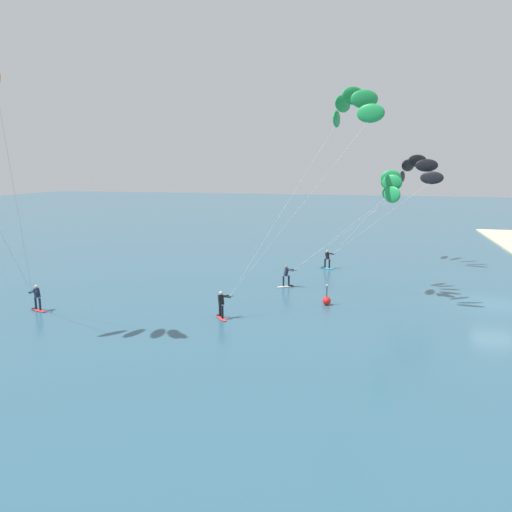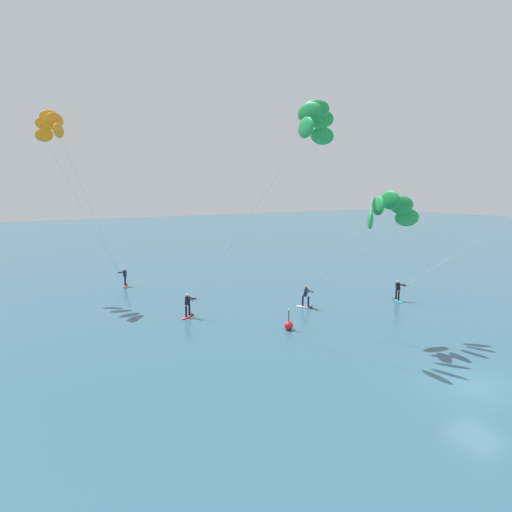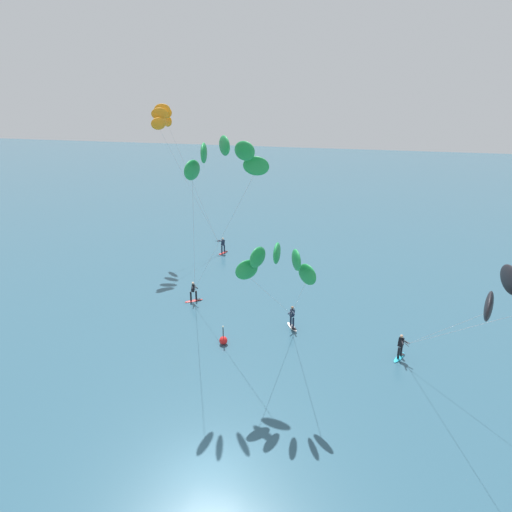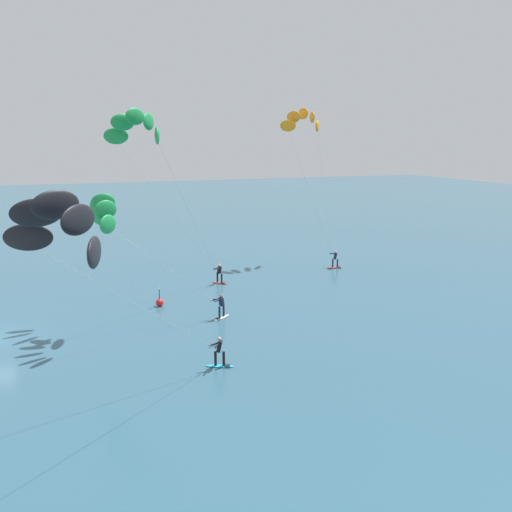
{
  "view_description": "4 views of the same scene",
  "coord_description": "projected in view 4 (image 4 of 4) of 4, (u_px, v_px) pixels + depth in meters",
  "views": [
    {
      "loc": [
        -33.68,
        7.83,
        9.03
      ],
      "look_at": [
        -2.83,
        15.63,
        3.05
      ],
      "focal_mm": 33.84,
      "sensor_mm": 36.0,
      "label": 1
    },
    {
      "loc": [
        -17.84,
        -9.95,
        8.87
      ],
      "look_at": [
        -0.68,
        18.39,
        3.51
      ],
      "focal_mm": 29.5,
      "sensor_mm": 36.0,
      "label": 2
    },
    {
      "loc": [
        6.25,
        -15.66,
        16.35
      ],
      "look_at": [
        -2.82,
        19.51,
        3.29
      ],
      "focal_mm": 33.15,
      "sensor_mm": 36.0,
      "label": 3
    },
    {
      "loc": [
        33.34,
        4.84,
        11.78
      ],
      "look_at": [
        -4.33,
        18.83,
        2.81
      ],
      "focal_mm": 36.47,
      "sensor_mm": 36.0,
      "label": 4
    }
  ],
  "objects": [
    {
      "name": "kitesurfer_far_out",
      "position": [
        110.0,
        217.0,
        30.96
      ],
      "size": [
        4.45,
        8.76,
        8.73
      ],
      "color": "white",
      "rests_on": "ground"
    },
    {
      "name": "kitesurfer_downwind",
      "position": [
        304.0,
        126.0,
        50.43
      ],
      "size": [
        6.84,
        4.78,
        14.84
      ],
      "color": "red",
      "rests_on": "ground"
    },
    {
      "name": "marker_buoy",
      "position": [
        160.0,
        302.0,
        37.64
      ],
      "size": [
        0.56,
        0.56,
        1.38
      ],
      "color": "red",
      "rests_on": "ground"
    },
    {
      "name": "kitesurfer_nearshore",
      "position": [
        66.0,
        232.0,
        19.49
      ],
      "size": [
        7.81,
        10.32,
        10.01
      ],
      "color": "#23ADD1",
      "rests_on": "ground"
    },
    {
      "name": "kitesurfer_mid_water",
      "position": [
        140.0,
        135.0,
        34.25
      ],
      "size": [
        8.27,
        9.6,
        13.83
      ],
      "color": "red",
      "rests_on": "ground"
    }
  ]
}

